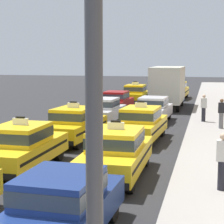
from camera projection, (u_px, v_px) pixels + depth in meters
lane_stripe_left_right at (131, 121)px, 25.96m from camera, size 0.14×80.00×0.01m
taxi_left_second at (22, 146)px, 14.67m from camera, size 1.86×4.58×1.96m
taxi_left_third at (74, 124)px, 19.54m from camera, size 2.08×4.66×1.96m
sedan_left_fourth at (104, 110)px, 24.83m from camera, size 1.93×4.37×1.58m
sedan_left_fifth at (116, 101)px, 29.64m from camera, size 1.87×4.34×1.58m
taxi_left_sixth at (135, 94)px, 35.42m from camera, size 1.84×4.57×1.96m
sedan_right_nearest at (61, 206)px, 8.85m from camera, size 1.89×4.35×1.58m
taxi_right_second at (116, 152)px, 13.77m from camera, size 1.85×4.57×1.96m
taxi_right_third at (141, 123)px, 19.69m from camera, size 2.04×4.65×1.96m
sedan_right_fourth at (153, 109)px, 25.49m from camera, size 2.01×4.40×1.58m
box_truck_right_fifth at (169, 85)px, 32.67m from camera, size 2.35×6.98×3.27m
taxi_right_sixth at (177, 90)px, 39.96m from camera, size 2.04×4.64×1.96m
pedestrian_mid_block at (222, 161)px, 12.00m from camera, size 0.36×0.24×1.70m
pedestrian_by_storefront at (204, 108)px, 24.83m from camera, size 0.36×0.24×1.64m
pedestrian_trailing at (221, 113)px, 22.41m from camera, size 0.36×0.24×1.63m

